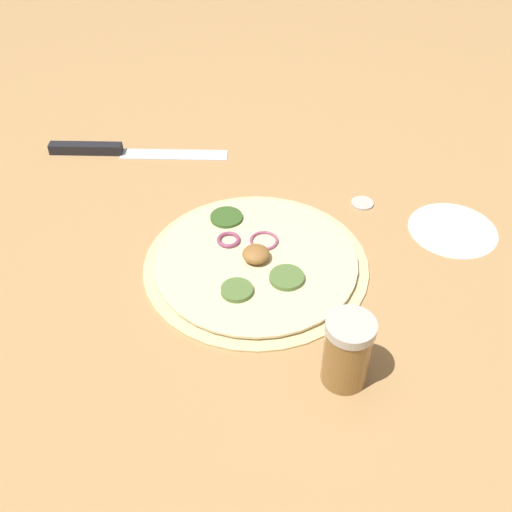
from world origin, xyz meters
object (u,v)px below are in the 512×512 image
object	(u,v)px
pizza	(256,262)
spice_jar	(347,351)
knife	(107,150)
loose_cap	(362,202)

from	to	relation	value
pizza	spice_jar	size ratio (longest dim) A/B	3.36
knife	spice_jar	world-z (taller)	spice_jar
loose_cap	pizza	bearing A→B (deg)	174.20
spice_jar	pizza	bearing A→B (deg)	72.12
pizza	spice_jar	world-z (taller)	spice_jar
pizza	loose_cap	world-z (taller)	pizza
loose_cap	knife	bearing A→B (deg)	115.40
spice_jar	loose_cap	bearing A→B (deg)	33.00
pizza	knife	distance (m)	0.39
knife	spice_jar	size ratio (longest dim) A/B	2.66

